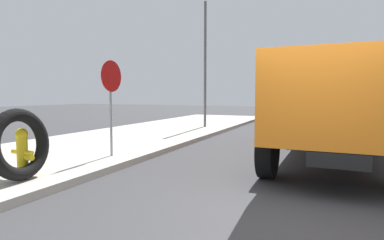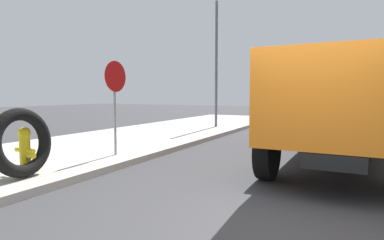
{
  "view_description": "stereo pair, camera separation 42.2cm",
  "coord_description": "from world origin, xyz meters",
  "px_view_note": "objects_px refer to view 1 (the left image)",
  "views": [
    {
      "loc": [
        -4.07,
        -0.21,
        1.66
      ],
      "look_at": [
        2.11,
        2.47,
        1.12
      ],
      "focal_mm": 29.87,
      "sensor_mm": 36.0,
      "label": 1
    },
    {
      "loc": [
        -3.89,
        -0.59,
        1.66
      ],
      "look_at": [
        2.11,
        2.47,
        1.12
      ],
      "focal_mm": 29.87,
      "sensor_mm": 36.0,
      "label": 2
    }
  ],
  "objects_px": {
    "fire_hydrant": "(23,151)",
    "dump_truck_orange": "(338,96)",
    "dump_truck_yellow": "(297,95)",
    "stop_sign": "(111,90)",
    "dump_truck_red": "(330,95)",
    "street_light_pole": "(205,65)",
    "loose_tire": "(20,144)",
    "dump_truck_blue": "(333,95)"
  },
  "relations": [
    {
      "from": "dump_truck_orange",
      "to": "stop_sign",
      "type": "bearing_deg",
      "value": 115.91
    },
    {
      "from": "stop_sign",
      "to": "street_light_pole",
      "type": "distance_m",
      "value": 7.72
    },
    {
      "from": "fire_hydrant",
      "to": "dump_truck_blue",
      "type": "height_order",
      "value": "dump_truck_blue"
    },
    {
      "from": "dump_truck_red",
      "to": "dump_truck_blue",
      "type": "xyz_separation_m",
      "value": [
        9.96,
        -0.29,
        0.0
      ]
    },
    {
      "from": "dump_truck_yellow",
      "to": "loose_tire",
      "type": "bearing_deg",
      "value": 169.96
    },
    {
      "from": "dump_truck_orange",
      "to": "dump_truck_yellow",
      "type": "relative_size",
      "value": 1.0
    },
    {
      "from": "dump_truck_orange",
      "to": "loose_tire",
      "type": "bearing_deg",
      "value": 134.05
    },
    {
      "from": "loose_tire",
      "to": "dump_truck_orange",
      "type": "height_order",
      "value": "dump_truck_orange"
    },
    {
      "from": "dump_truck_red",
      "to": "stop_sign",
      "type": "bearing_deg",
      "value": 168.75
    },
    {
      "from": "loose_tire",
      "to": "dump_truck_blue",
      "type": "bearing_deg",
      "value": -8.05
    },
    {
      "from": "fire_hydrant",
      "to": "dump_truck_yellow",
      "type": "distance_m",
      "value": 17.28
    },
    {
      "from": "stop_sign",
      "to": "street_light_pole",
      "type": "relative_size",
      "value": 0.4
    },
    {
      "from": "loose_tire",
      "to": "street_light_pole",
      "type": "bearing_deg",
      "value": 2.44
    },
    {
      "from": "dump_truck_yellow",
      "to": "street_light_pole",
      "type": "height_order",
      "value": "street_light_pole"
    },
    {
      "from": "stop_sign",
      "to": "street_light_pole",
      "type": "bearing_deg",
      "value": 3.64
    },
    {
      "from": "fire_hydrant",
      "to": "dump_truck_blue",
      "type": "distance_m",
      "value": 37.29
    },
    {
      "from": "dump_truck_yellow",
      "to": "street_light_pole",
      "type": "xyz_separation_m",
      "value": [
        -7.05,
        3.46,
        1.42
      ]
    },
    {
      "from": "fire_hydrant",
      "to": "loose_tire",
      "type": "xyz_separation_m",
      "value": [
        -0.19,
        -0.18,
        0.16
      ]
    },
    {
      "from": "fire_hydrant",
      "to": "dump_truck_orange",
      "type": "bearing_deg",
      "value": -48.1
    },
    {
      "from": "fire_hydrant",
      "to": "street_light_pole",
      "type": "relative_size",
      "value": 0.16
    },
    {
      "from": "fire_hydrant",
      "to": "dump_truck_red",
      "type": "height_order",
      "value": "dump_truck_red"
    },
    {
      "from": "dump_truck_red",
      "to": "fire_hydrant",
      "type": "bearing_deg",
      "value": 169.2
    },
    {
      "from": "loose_tire",
      "to": "street_light_pole",
      "type": "xyz_separation_m",
      "value": [
        10.1,
        0.43,
        2.24
      ]
    },
    {
      "from": "stop_sign",
      "to": "dump_truck_red",
      "type": "distance_m",
      "value": 25.09
    },
    {
      "from": "fire_hydrant",
      "to": "dump_truck_orange",
      "type": "height_order",
      "value": "dump_truck_orange"
    },
    {
      "from": "stop_sign",
      "to": "dump_truck_red",
      "type": "relative_size",
      "value": 0.33
    },
    {
      "from": "dump_truck_orange",
      "to": "street_light_pole",
      "type": "height_order",
      "value": "street_light_pole"
    },
    {
      "from": "dump_truck_red",
      "to": "dump_truck_orange",
      "type": "bearing_deg",
      "value": -179.52
    },
    {
      "from": "dump_truck_yellow",
      "to": "street_light_pole",
      "type": "bearing_deg",
      "value": 153.82
    },
    {
      "from": "dump_truck_yellow",
      "to": "stop_sign",
      "type": "bearing_deg",
      "value": 168.5
    },
    {
      "from": "dump_truck_yellow",
      "to": "street_light_pole",
      "type": "distance_m",
      "value": 7.98
    },
    {
      "from": "dump_truck_yellow",
      "to": "dump_truck_red",
      "type": "distance_m",
      "value": 10.15
    },
    {
      "from": "dump_truck_blue",
      "to": "loose_tire",
      "type": "bearing_deg",
      "value": 171.95
    },
    {
      "from": "street_light_pole",
      "to": "dump_truck_yellow",
      "type": "bearing_deg",
      "value": -26.18
    },
    {
      "from": "stop_sign",
      "to": "loose_tire",
      "type": "bearing_deg",
      "value": 178.77
    },
    {
      "from": "loose_tire",
      "to": "stop_sign",
      "type": "height_order",
      "value": "stop_sign"
    },
    {
      "from": "dump_truck_orange",
      "to": "street_light_pole",
      "type": "distance_m",
      "value": 7.7
    },
    {
      "from": "stop_sign",
      "to": "dump_truck_blue",
      "type": "height_order",
      "value": "dump_truck_blue"
    },
    {
      "from": "dump_truck_blue",
      "to": "stop_sign",
      "type": "bearing_deg",
      "value": 171.47
    },
    {
      "from": "dump_truck_yellow",
      "to": "dump_truck_red",
      "type": "xyz_separation_m",
      "value": [
        9.96,
        -1.92,
        0.0
      ]
    },
    {
      "from": "dump_truck_blue",
      "to": "fire_hydrant",
      "type": "bearing_deg",
      "value": 171.63
    },
    {
      "from": "dump_truck_yellow",
      "to": "dump_truck_orange",
      "type": "bearing_deg",
      "value": -170.22
    }
  ]
}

